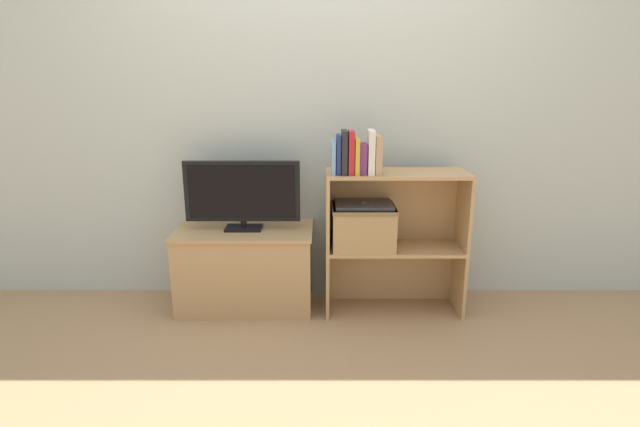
% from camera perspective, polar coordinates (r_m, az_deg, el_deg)
% --- Properties ---
extents(ground_plane, '(16.00, 16.00, 0.00)m').
position_cam_1_polar(ground_plane, '(3.04, -0.01, -12.11)').
color(ground_plane, '#A37F56').
extents(wall_back, '(10.00, 0.05, 2.40)m').
position_cam_1_polar(wall_back, '(3.16, 0.01, 11.72)').
color(wall_back, '#B2BCB2').
rests_on(wall_back, ground_plane).
extents(tv_stand, '(0.84, 0.44, 0.50)m').
position_cam_1_polar(tv_stand, '(3.16, -8.41, -6.12)').
color(tv_stand, tan).
rests_on(tv_stand, ground_plane).
extents(tv, '(0.69, 0.14, 0.42)m').
position_cam_1_polar(tv, '(3.02, -8.77, 2.32)').
color(tv, black).
rests_on(tv, tv_stand).
extents(bookshelf_lower_tier, '(0.83, 0.32, 0.41)m').
position_cam_1_polar(bookshelf_lower_tier, '(3.16, 8.31, -5.91)').
color(bookshelf_lower_tier, tan).
rests_on(bookshelf_lower_tier, ground_plane).
extents(bookshelf_upper_tier, '(0.83, 0.32, 0.46)m').
position_cam_1_polar(bookshelf_upper_tier, '(3.03, 8.63, 1.82)').
color(bookshelf_upper_tier, tan).
rests_on(bookshelf_upper_tier, bookshelf_lower_tier).
extents(book_skyblue, '(0.02, 0.15, 0.19)m').
position_cam_1_polar(book_skyblue, '(2.83, 1.64, 6.42)').
color(book_skyblue, '#709ECC').
rests_on(book_skyblue, bookshelf_upper_tier).
extents(book_navy, '(0.02, 0.13, 0.22)m').
position_cam_1_polar(book_navy, '(2.83, 2.20, 6.77)').
color(book_navy, navy).
rests_on(book_navy, bookshelf_upper_tier).
extents(book_charcoal, '(0.03, 0.15, 0.24)m').
position_cam_1_polar(book_charcoal, '(2.83, 2.88, 7.01)').
color(book_charcoal, '#232328').
rests_on(book_charcoal, bookshelf_upper_tier).
extents(book_crimson, '(0.03, 0.14, 0.24)m').
position_cam_1_polar(book_crimson, '(2.83, 3.68, 6.97)').
color(book_crimson, '#B22328').
rests_on(book_crimson, bookshelf_upper_tier).
extents(book_mustard, '(0.02, 0.16, 0.20)m').
position_cam_1_polar(book_mustard, '(2.84, 4.33, 6.56)').
color(book_mustard, gold).
rests_on(book_mustard, bookshelf_upper_tier).
extents(book_plum, '(0.04, 0.13, 0.17)m').
position_cam_1_polar(book_plum, '(2.84, 5.03, 6.25)').
color(book_plum, '#6B2D66').
rests_on(book_plum, bookshelf_upper_tier).
extents(book_ivory, '(0.04, 0.15, 0.25)m').
position_cam_1_polar(book_ivory, '(2.84, 5.93, 7.00)').
color(book_ivory, silver).
rests_on(book_ivory, bookshelf_upper_tier).
extents(book_tan, '(0.04, 0.15, 0.22)m').
position_cam_1_polar(book_tan, '(2.85, 6.73, 6.70)').
color(book_tan, tan).
rests_on(book_tan, bookshelf_upper_tier).
extents(storage_basket_left, '(0.37, 0.28, 0.26)m').
position_cam_1_polar(storage_basket_left, '(2.97, 5.07, -1.34)').
color(storage_basket_left, tan).
rests_on(storage_basket_left, bookshelf_lower_tier).
extents(laptop, '(0.34, 0.24, 0.02)m').
position_cam_1_polar(laptop, '(2.94, 5.13, 1.03)').
color(laptop, '#2D2D33').
rests_on(laptop, storage_basket_left).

